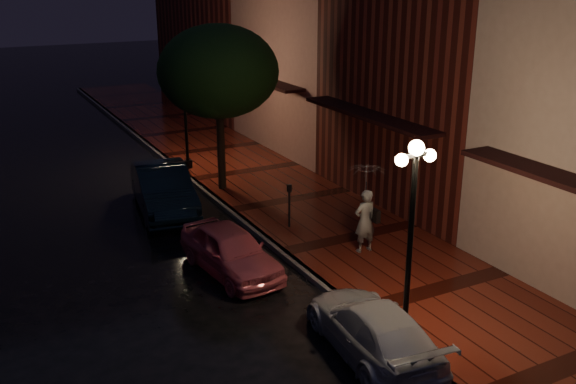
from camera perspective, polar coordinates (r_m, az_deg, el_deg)
ground at (r=18.09m, az=-0.37°, el=-5.74°), size 120.00×120.00×0.00m
sidewalk at (r=19.11m, az=5.65°, el=-4.19°), size 4.50×60.00×0.15m
curb at (r=18.06m, az=-0.37°, el=-5.52°), size 0.25×60.00×0.15m
storefront_mid at (r=22.17m, az=13.79°, el=13.12°), size 5.00×8.00×11.00m
storefront_far at (r=28.74m, az=2.90°, el=12.85°), size 5.00×8.00×9.00m
storefront_extra at (r=37.61m, az=-5.12°, el=15.02°), size 5.00×12.00×10.00m
streetlamp_near at (r=13.39m, az=10.89°, el=-3.17°), size 0.96×0.36×4.31m
streetlamp_far at (r=25.37m, az=-9.15°, el=7.47°), size 0.96×0.36×4.31m
street_tree at (r=22.39m, az=-6.17°, el=10.36°), size 4.16×4.16×5.80m
pink_car at (r=16.98m, az=-5.13°, el=-5.21°), size 1.88×3.85×1.27m
navy_car at (r=21.57m, az=-11.04°, el=0.27°), size 2.26×4.88×1.55m
silver_car at (r=13.65m, az=7.56°, el=-11.99°), size 2.06×4.18×1.17m
woman_with_umbrella at (r=17.58m, az=6.95°, el=-0.23°), size 1.05×1.07×2.53m
parking_meter at (r=19.44m, az=0.12°, el=-0.83°), size 0.13×0.10×1.36m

